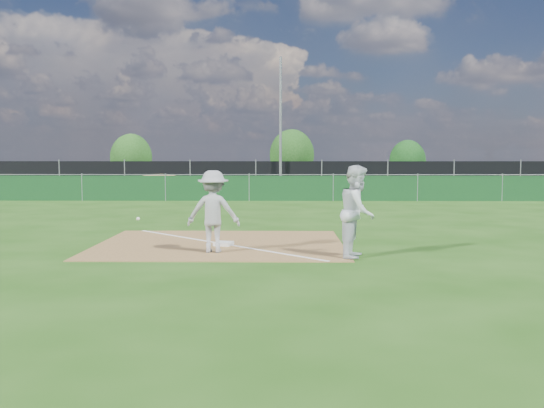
# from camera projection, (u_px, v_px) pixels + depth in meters

# --- Properties ---
(ground) EXTENTS (90.00, 90.00, 0.00)m
(ground) POSITION_uv_depth(u_px,v_px,m) (243.00, 211.00, 23.89)
(ground) COLOR #1F4D10
(ground) RESTS_ON ground
(infield_dirt) EXTENTS (6.00, 5.00, 0.02)m
(infield_dirt) POSITION_uv_depth(u_px,v_px,m) (220.00, 244.00, 14.92)
(infield_dirt) COLOR olive
(infield_dirt) RESTS_ON ground
(foul_line) EXTENTS (5.01, 5.01, 0.01)m
(foul_line) POSITION_uv_depth(u_px,v_px,m) (220.00, 243.00, 14.91)
(foul_line) COLOR white
(foul_line) RESTS_ON infield_dirt
(green_fence) EXTENTS (44.00, 0.05, 1.20)m
(green_fence) POSITION_uv_depth(u_px,v_px,m) (249.00, 188.00, 28.82)
(green_fence) COLOR #103B19
(green_fence) RESTS_ON ground
(dirt_mound) EXTENTS (3.38, 2.60, 1.17)m
(dirt_mound) POSITION_uv_depth(u_px,v_px,m) (159.00, 185.00, 32.37)
(dirt_mound) COLOR olive
(dirt_mound) RESTS_ON ground
(black_fence) EXTENTS (46.00, 0.04, 1.80)m
(black_fence) POSITION_uv_depth(u_px,v_px,m) (256.00, 176.00, 36.77)
(black_fence) COLOR black
(black_fence) RESTS_ON ground
(parking_lot) EXTENTS (46.00, 9.00, 0.01)m
(parking_lot) POSITION_uv_depth(u_px,v_px,m) (259.00, 186.00, 41.82)
(parking_lot) COLOR black
(parking_lot) RESTS_ON ground
(light_pole) EXTENTS (0.16, 0.16, 8.00)m
(light_pole) POSITION_uv_depth(u_px,v_px,m) (281.00, 124.00, 36.19)
(light_pole) COLOR slate
(light_pole) RESTS_ON ground
(first_base) EXTENTS (0.49, 0.49, 0.08)m
(first_base) POSITION_uv_depth(u_px,v_px,m) (224.00, 244.00, 14.62)
(first_base) COLOR silver
(first_base) RESTS_ON infield_dirt
(play_at_first) EXTENTS (2.35, 0.71, 1.84)m
(play_at_first) POSITION_uv_depth(u_px,v_px,m) (213.00, 211.00, 13.55)
(play_at_first) COLOR #AFAFB2
(play_at_first) RESTS_ON infield_dirt
(runner) EXTENTS (0.98, 1.13, 1.98)m
(runner) POSITION_uv_depth(u_px,v_px,m) (357.00, 212.00, 12.95)
(runner) COLOR silver
(runner) RESTS_ON ground
(car_left) EXTENTS (5.29, 3.53, 1.67)m
(car_left) POSITION_uv_depth(u_px,v_px,m) (176.00, 174.00, 41.17)
(car_left) COLOR #ABAEB3
(car_left) RESTS_ON parking_lot
(car_mid) EXTENTS (4.21, 1.72, 1.36)m
(car_mid) POSITION_uv_depth(u_px,v_px,m) (265.00, 177.00, 40.38)
(car_mid) COLOR #101532
(car_mid) RESTS_ON parking_lot
(car_right) EXTENTS (5.08, 2.59, 1.41)m
(car_right) POSITION_uv_depth(u_px,v_px,m) (318.00, 177.00, 40.84)
(car_right) COLOR black
(car_right) RESTS_ON parking_lot
(tree_left) EXTENTS (3.23, 3.23, 3.83)m
(tree_left) POSITION_uv_depth(u_px,v_px,m) (131.00, 157.00, 47.50)
(tree_left) COLOR #382316
(tree_left) RESTS_ON ground
(tree_mid) EXTENTS (3.56, 3.56, 4.22)m
(tree_mid) POSITION_uv_depth(u_px,v_px,m) (292.00, 155.00, 48.50)
(tree_mid) COLOR #382316
(tree_mid) RESTS_ON ground
(tree_right) EXTENTS (2.83, 2.83, 3.35)m
(tree_right) POSITION_uv_depth(u_px,v_px,m) (407.00, 161.00, 47.81)
(tree_right) COLOR #382316
(tree_right) RESTS_ON ground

